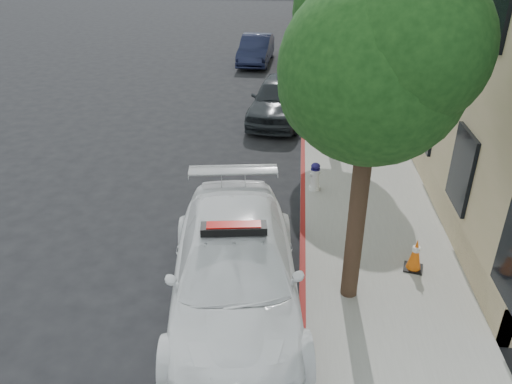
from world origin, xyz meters
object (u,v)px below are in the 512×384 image
object	(u,v)px
parked_car_far	(256,49)
fire_hydrant	(315,177)
police_car	(235,271)
parked_car_mid	(279,98)
traffic_cone	(415,254)

from	to	relation	value
parked_car_far	fire_hydrant	distance (m)	13.93
police_car	parked_car_mid	world-z (taller)	police_car
police_car	traffic_cone	distance (m)	3.60
traffic_cone	police_car	bearing A→B (deg)	-160.09
fire_hydrant	parked_car_mid	bearing A→B (deg)	76.97
parked_car_mid	traffic_cone	size ratio (longest dim) A/B	6.44
parked_car_mid	fire_hydrant	size ratio (longest dim) A/B	5.96
fire_hydrant	traffic_cone	world-z (taller)	fire_hydrant
parked_car_mid	traffic_cone	xyz separation A→B (m)	(3.02, -8.79, -0.26)
parked_car_far	police_car	bearing A→B (deg)	-83.41
police_car	fire_hydrant	bearing A→B (deg)	63.79
police_car	traffic_cone	xyz separation A→B (m)	(3.37, 1.22, -0.32)
parked_car_far	traffic_cone	world-z (taller)	parked_car_far
parked_car_far	traffic_cone	distance (m)	17.46
police_car	traffic_cone	size ratio (longest dim) A/B	8.49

